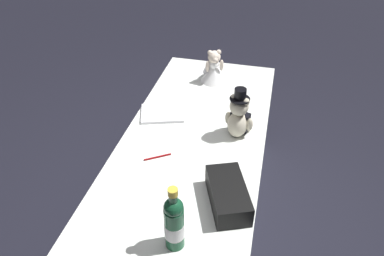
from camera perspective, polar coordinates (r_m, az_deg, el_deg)
The scene contains 8 objects.
ground_plane at distance 2.60m, azimuth 0.00°, elevation -14.94°, with size 12.00×12.00×0.00m, color black.
reception_table at distance 2.31m, azimuth 0.00°, elevation -9.31°, with size 1.99×0.80×0.74m, color white.
teddy_bear_groom at distance 2.06m, azimuth 7.30°, elevation 1.71°, with size 0.16×0.16×0.31m.
teddy_bear_bride at distance 2.60m, azimuth 3.35°, elevation 9.47°, with size 0.22×0.20×0.24m.
champagne_bottle at distance 1.49m, azimuth -2.80°, elevation -14.49°, with size 0.08×0.08×0.33m.
signing_pen at distance 1.97m, azimuth -5.54°, elevation -4.53°, with size 0.09×0.14×0.01m.
gift_case_black at distance 1.71m, azimuth 5.62°, elevation -10.31°, with size 0.34×0.26×0.11m.
guestbook at distance 2.28m, azimuth -4.65°, elevation 2.34°, with size 0.20×0.26×0.02m, color white.
Camera 1 is at (-1.55, -0.38, 2.05)m, focal length 34.22 mm.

